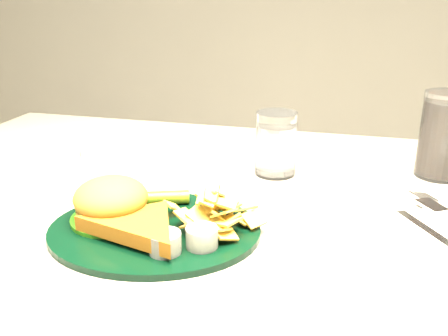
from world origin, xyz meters
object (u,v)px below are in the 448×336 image
(dinner_plate, at_px, (154,211))
(fork_napkin, at_px, (434,232))
(cola_glass, at_px, (444,135))
(water_glass, at_px, (276,144))

(dinner_plate, bearing_deg, fork_napkin, 2.79)
(cola_glass, bearing_deg, dinner_plate, -140.95)
(cola_glass, relative_size, fork_napkin, 0.74)
(dinner_plate, height_order, cola_glass, cola_glass)
(cola_glass, bearing_deg, water_glass, -167.58)
(dinner_plate, height_order, water_glass, water_glass)
(dinner_plate, distance_m, water_glass, 0.27)
(water_glass, distance_m, cola_glass, 0.27)
(dinner_plate, relative_size, water_glass, 2.56)
(dinner_plate, xyz_separation_m, water_glass, (0.11, 0.25, 0.02))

